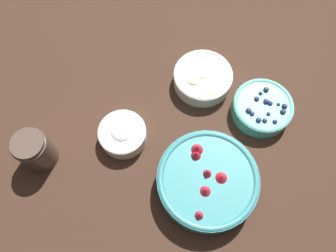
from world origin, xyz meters
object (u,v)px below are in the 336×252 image
bowl_bananas (203,78)px  bowl_cream (123,134)px  bowl_blueberries (262,107)px  bowl_strawberries (207,180)px  jar_chocolate (36,151)px

bowl_bananas → bowl_cream: (0.14, 0.24, 0.00)m
bowl_bananas → bowl_cream: size_ratio=1.32×
bowl_blueberries → bowl_cream: bearing=33.0°
bowl_strawberries → jar_chocolate: 0.43m
jar_chocolate → bowl_cream: bearing=-144.2°
bowl_cream → jar_chocolate: jar_chocolate is taller
bowl_cream → jar_chocolate: (0.18, 0.13, 0.02)m
jar_chocolate → bowl_strawberries: bearing=-168.3°
bowl_blueberries → bowl_cream: bowl_cream is taller
bowl_strawberries → bowl_blueberries: bowl_strawberries is taller
bowl_bananas → bowl_cream: bowl_cream is taller
bowl_bananas → bowl_strawberries: bearing=110.8°
bowl_blueberries → bowl_bananas: (0.18, -0.03, 0.00)m
bowl_strawberries → bowl_cream: size_ratio=1.98×
bowl_strawberries → jar_chocolate: jar_chocolate is taller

